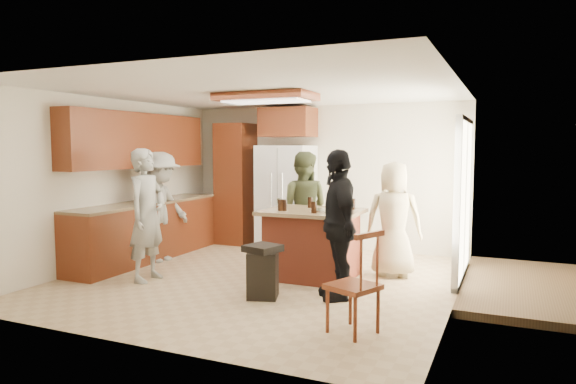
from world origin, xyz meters
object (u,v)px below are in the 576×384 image
at_px(person_behind_right, 394,219).
at_px(person_side_right, 338,224).
at_px(person_behind_left, 302,208).
at_px(kitchen_island, 312,243).
at_px(refrigerator, 286,197).
at_px(spindle_chair, 355,287).
at_px(person_counter, 160,207).
at_px(person_front_left, 147,215).
at_px(trash_bin, 263,271).

height_order(person_behind_right, person_side_right, person_side_right).
xyz_separation_m(person_behind_left, person_behind_right, (1.44, -0.22, -0.06)).
bearing_deg(kitchen_island, person_behind_left, 120.67).
bearing_deg(person_side_right, refrigerator, -175.24).
xyz_separation_m(person_side_right, spindle_chair, (0.51, -1.05, -0.42)).
bearing_deg(kitchen_island, person_counter, 179.51).
bearing_deg(person_front_left, refrigerator, -18.20).
relative_size(person_behind_left, person_counter, 1.00).
xyz_separation_m(kitchen_island, trash_bin, (-0.20, -1.09, -0.16)).
bearing_deg(person_side_right, trash_bin, -97.10).
relative_size(person_front_left, person_behind_right, 1.11).
distance_m(person_side_right, person_counter, 3.23).
bearing_deg(trash_bin, kitchen_island, 79.52).
height_order(person_behind_right, refrigerator, refrigerator).
distance_m(person_counter, trash_bin, 2.63).
bearing_deg(kitchen_island, refrigerator, 123.44).
xyz_separation_m(person_behind_left, refrigerator, (-0.71, 0.99, 0.05)).
relative_size(person_counter, kitchen_island, 1.33).
height_order(person_side_right, spindle_chair, person_side_right).
distance_m(person_behind_right, refrigerator, 2.46).
xyz_separation_m(person_behind_left, spindle_chair, (1.57, -2.56, -0.40)).
height_order(person_counter, kitchen_island, person_counter).
relative_size(person_front_left, person_counter, 1.03).
height_order(person_behind_left, trash_bin, person_behind_left).
bearing_deg(person_counter, person_behind_right, -74.81).
bearing_deg(person_counter, person_front_left, -143.80).
bearing_deg(person_counter, person_behind_left, -63.63).
height_order(person_front_left, trash_bin, person_front_left).
relative_size(refrigerator, spindle_chair, 1.81).
height_order(person_side_right, trash_bin, person_side_right).
bearing_deg(trash_bin, person_front_left, 176.62).
xyz_separation_m(person_side_right, trash_bin, (-0.81, -0.35, -0.56)).
height_order(person_behind_left, person_side_right, person_side_right).
distance_m(person_side_right, trash_bin, 1.04).
bearing_deg(spindle_chair, person_behind_right, 93.21).
distance_m(person_counter, refrigerator, 2.21).
height_order(person_front_left, person_behind_left, person_front_left).
height_order(person_side_right, person_counter, person_side_right).
bearing_deg(person_behind_right, person_front_left, 20.37).
bearing_deg(refrigerator, person_side_right, -54.75).
distance_m(person_side_right, kitchen_island, 1.04).
distance_m(trash_bin, spindle_chair, 1.50).
xyz_separation_m(person_front_left, person_side_right, (2.57, 0.25, -0.00)).
relative_size(kitchen_island, trash_bin, 2.03).
bearing_deg(person_behind_right, kitchen_island, 21.68).
relative_size(person_counter, trash_bin, 2.70).
bearing_deg(trash_bin, person_side_right, 23.39).
height_order(person_front_left, refrigerator, refrigerator).
bearing_deg(person_counter, kitchen_island, -83.72).
bearing_deg(trash_bin, refrigerator, 108.55).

